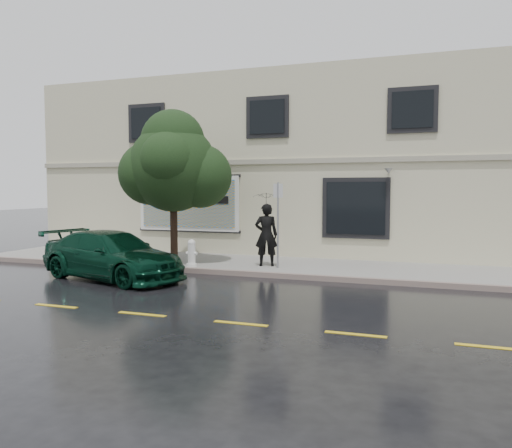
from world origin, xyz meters
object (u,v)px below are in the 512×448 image
(car, at_px, (112,255))
(fire_hydrant, at_px, (192,253))
(street_tree, at_px, (173,168))
(pedestrian, at_px, (266,235))

(car, bearing_deg, fire_hydrant, -23.02)
(fire_hydrant, bearing_deg, street_tree, 132.82)
(street_tree, height_order, fire_hydrant, street_tree)
(pedestrian, xyz_separation_m, fire_hydrant, (-2.20, -0.88, -0.58))
(car, height_order, fire_hydrant, car)
(car, height_order, street_tree, street_tree)
(pedestrian, bearing_deg, street_tree, -9.09)
(street_tree, relative_size, fire_hydrant, 5.33)
(street_tree, bearing_deg, car, -106.70)
(car, relative_size, fire_hydrant, 5.50)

